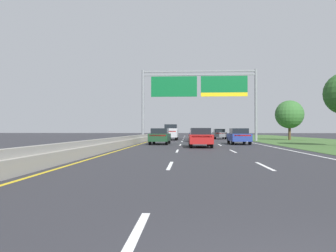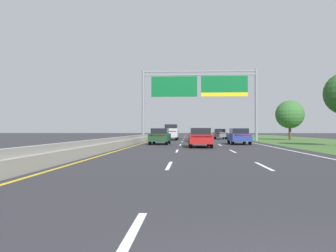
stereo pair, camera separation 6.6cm
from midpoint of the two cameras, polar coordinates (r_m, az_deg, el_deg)
ground_plane at (r=37.59m, az=5.28°, el=-2.84°), size 220.00×220.00×0.00m
lane_striping at (r=37.13m, az=5.30°, el=-2.86°), size 11.96×106.00×0.01m
grass_verge_right at (r=40.48m, az=25.45°, el=-2.61°), size 14.00×110.00×0.02m
median_barrier_concrete at (r=37.96m, az=-4.73°, el=-2.28°), size 0.60×110.00×0.85m
overhead_sign_gantry at (r=43.20m, az=5.46°, el=6.28°), size 15.06×0.42×9.31m
pickup_truck_silver at (r=45.98m, az=0.54°, el=-1.11°), size 2.00×5.40×2.20m
car_darkgreen_left_lane_sedan at (r=32.42m, az=-1.33°, el=-1.74°), size 1.92×4.44×1.57m
car_red_centre_lane_sedan at (r=27.07m, az=5.66°, el=-1.95°), size 1.91×4.44×1.57m
car_blue_right_lane_sedan at (r=33.20m, az=12.25°, el=-1.70°), size 1.85×4.41×1.57m
car_navy_centre_lane_sedan at (r=40.73m, az=5.07°, el=-1.52°), size 1.91×4.43×1.57m
car_grey_right_lane_sedan at (r=51.97m, az=8.97°, el=-1.33°), size 1.86×4.42×1.57m
roadside_tree_far at (r=49.09m, az=20.43°, el=1.89°), size 3.93×3.93×5.56m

